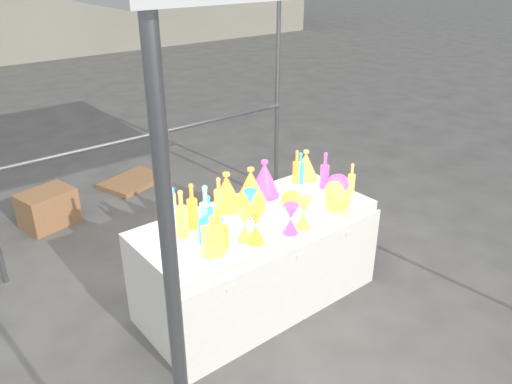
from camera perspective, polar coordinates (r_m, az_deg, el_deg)
ground at (r=4.09m, az=0.00°, el=-12.09°), size 80.00×80.00×0.00m
display_table at (r=3.86m, az=0.09°, el=-7.77°), size 1.84×0.83×0.75m
cardboard_box_closed at (r=5.44m, az=-22.69°, el=-1.72°), size 0.57×0.47×0.37m
cardboard_box_flat at (r=6.16m, az=-13.87°, el=1.19°), size 0.82×0.69×0.06m
bottle_0 at (r=3.62m, az=-9.80°, el=-0.86°), size 0.08×0.08×0.32m
bottle_1 at (r=3.60m, az=-9.99°, el=-0.43°), size 0.11×0.11×0.39m
bottle_2 at (r=3.49m, az=-7.31°, el=-1.58°), size 0.10×0.10×0.34m
bottle_3 at (r=3.61m, az=-10.21°, el=-1.40°), size 0.07×0.07×0.27m
bottle_4 at (r=3.39m, az=-8.50°, el=-2.41°), size 0.08×0.08×0.34m
bottle_5 at (r=3.37m, az=-5.77°, el=-2.13°), size 0.10×0.10×0.38m
bottle_6 at (r=3.70m, az=-4.28°, el=-0.31°), size 0.07×0.07×0.28m
bottle_7 at (r=3.41m, az=-5.41°, el=-2.60°), size 0.08×0.08×0.29m
decanter_0 at (r=3.18m, az=-4.96°, el=-4.90°), size 0.14×0.14×0.28m
decanter_1 at (r=3.25m, az=-4.37°, el=-4.46°), size 0.11×0.11×0.26m
decanter_2 at (r=3.29m, az=-5.16°, el=-3.80°), size 0.14×0.14×0.28m
hourglass_0 at (r=3.30m, az=-0.02°, el=-3.88°), size 0.13×0.13×0.25m
hourglass_1 at (r=3.42m, az=3.99°, el=-3.10°), size 0.11×0.11×0.22m
hourglass_2 at (r=3.50m, az=5.46°, el=-2.40°), size 0.13×0.13×0.23m
hourglass_3 at (r=3.44m, az=-5.37°, el=-3.10°), size 0.13×0.13×0.20m
hourglass_4 at (r=3.34m, az=-1.29°, el=-3.81°), size 0.12×0.12×0.22m
hourglass_5 at (r=3.63m, az=-0.65°, el=-1.34°), size 0.14×0.14×0.21m
globe_0 at (r=3.78m, az=9.33°, el=-1.01°), size 0.20×0.20×0.15m
globe_1 at (r=3.98m, az=8.92°, el=0.16°), size 0.18×0.18×0.12m
globe_2 at (r=3.79m, az=4.04°, el=-0.95°), size 0.18×0.18×0.12m
globe_3 at (r=4.06m, az=9.37°, el=0.82°), size 0.21×0.21×0.14m
lampshade_0 at (r=3.74m, az=-3.37°, el=0.14°), size 0.28×0.28×0.29m
lampshade_1 at (r=3.83m, az=-0.60°, el=0.78°), size 0.32×0.32×0.29m
lampshade_2 at (r=3.94m, az=0.98°, el=1.61°), size 0.30×0.30×0.29m
lampshade_3 at (r=4.28m, az=5.70°, el=3.16°), size 0.22×0.22×0.25m
bottle_8 at (r=4.18m, az=5.10°, el=2.78°), size 0.08×0.08×0.27m
bottle_9 at (r=4.17m, az=4.67°, el=2.90°), size 0.07×0.07×0.29m
bottle_10 at (r=4.10m, az=7.87°, el=2.48°), size 0.08×0.08×0.31m
bottle_11 at (r=4.04m, az=10.86°, el=1.50°), size 0.07×0.07×0.26m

